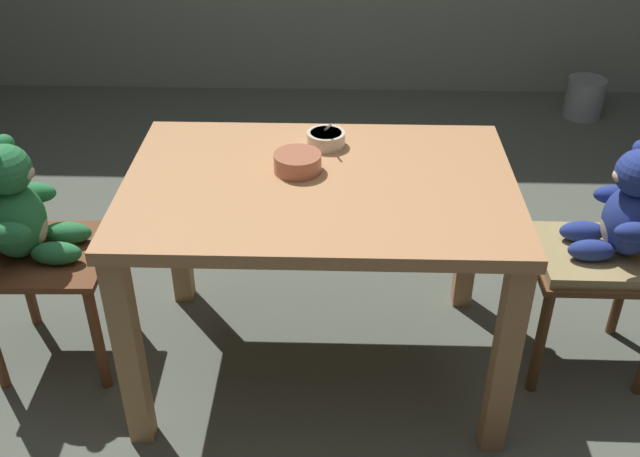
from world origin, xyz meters
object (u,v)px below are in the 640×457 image
metal_pail (584,98)px  porridge_bowl_cream_far_center (326,139)px  dining_table (320,212)px  teddy_chair_near_right (619,232)px  porridge_bowl_terracotta_center (298,162)px  teddy_chair_near_left (22,223)px

metal_pail → porridge_bowl_cream_far_center: bearing=-127.7°
dining_table → porridge_bowl_cream_far_center: bearing=86.6°
teddy_chair_near_right → porridge_bowl_terracotta_center: (-1.02, 0.02, 0.22)m
teddy_chair_near_left → porridge_bowl_terracotta_center: 0.91m
teddy_chair_near_right → metal_pail: teddy_chair_near_right is taller
porridge_bowl_cream_far_center → porridge_bowl_terracotta_center: bearing=-115.2°
dining_table → teddy_chair_near_right: (0.95, 0.04, -0.08)m
dining_table → porridge_bowl_cream_far_center: size_ratio=8.91×
teddy_chair_near_right → metal_pail: size_ratio=3.82×
porridge_bowl_terracotta_center → metal_pail: (1.56, 2.09, -0.65)m
teddy_chair_near_left → porridge_bowl_cream_far_center: bearing=11.0°
porridge_bowl_cream_far_center → porridge_bowl_terracotta_center: 0.20m
teddy_chair_near_left → metal_pail: size_ratio=3.65×
dining_table → teddy_chair_near_right: bearing=2.2°
teddy_chair_near_right → porridge_bowl_terracotta_center: 1.05m
teddy_chair_near_left → porridge_bowl_cream_far_center: (0.97, 0.22, 0.21)m
porridge_bowl_cream_far_center → metal_pail: (1.48, 1.92, -0.64)m
metal_pail → porridge_bowl_terracotta_center: bearing=-126.8°
teddy_chair_near_left → metal_pail: bearing=39.4°
porridge_bowl_cream_far_center → teddy_chair_near_left: bearing=-167.4°
teddy_chair_near_left → porridge_bowl_terracotta_center: bearing=1.0°
dining_table → teddy_chair_near_left: 0.96m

